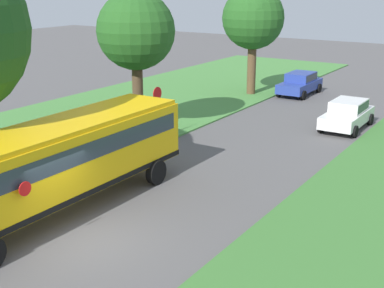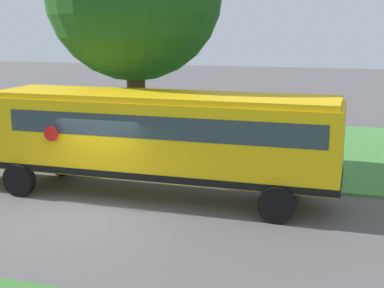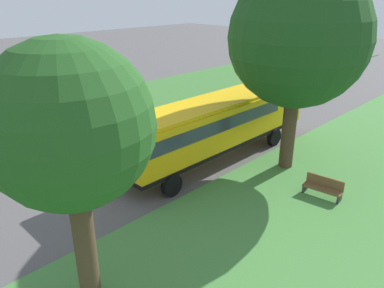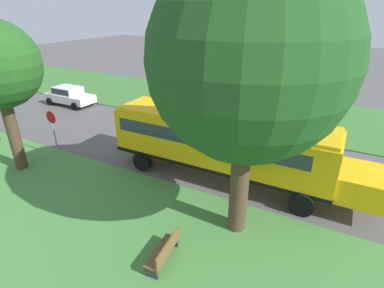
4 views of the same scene
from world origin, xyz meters
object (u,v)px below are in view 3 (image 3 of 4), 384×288
Objects in this scene: oak_tree_beside_bus at (296,38)px; stop_sign at (75,217)px; oak_tree_roadside_mid at (72,131)px; pickup_truck at (277,81)px; school_bus at (212,125)px; park_bench at (323,188)px.

stop_sign is at bearing 85.42° from oak_tree_beside_bus.
oak_tree_roadside_mid is 3.94m from stop_sign.
stop_sign is (-7.30, 22.78, 0.66)m from pickup_truck.
school_bus is 10.92m from oak_tree_roadside_mid.
pickup_truck is 17.32m from park_bench.
school_bus is at bearing 29.20° from oak_tree_beside_bus.
stop_sign is at bearing 68.80° from park_bench.
oak_tree_beside_bus reaches higher than park_bench.
oak_tree_roadside_mid is at bearing 79.41° from park_bench.
school_bus reaches higher than pickup_truck.
park_bench is at bearing 153.16° from oak_tree_beside_bus.
oak_tree_roadside_mid is 2.69× the size of stop_sign.
pickup_truck is at bearing -72.23° from stop_sign.
pickup_truck is 3.29× the size of park_bench.
pickup_truck is at bearing -70.22° from school_bus.
park_bench is (-5.96, -0.39, -1.45)m from school_bus.
school_bus is 2.30× the size of pickup_truck.
school_bus is 1.69× the size of oak_tree_roadside_mid.
oak_tree_roadside_mid reaches higher than pickup_truck.
stop_sign reaches higher than park_bench.
stop_sign is (0.86, 10.76, -4.54)m from oak_tree_beside_bus.
pickup_truck is (4.97, -13.81, -0.85)m from school_bus.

